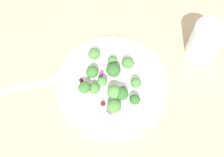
{
  "coord_description": "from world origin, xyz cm",
  "views": [
    {
      "loc": [
        -4.48,
        25.33,
        50.96
      ],
      "look_at": [
        1.25,
        2.55,
        2.7
      ],
      "focal_mm": 42.28,
      "sensor_mm": 36.0,
      "label": 1
    }
  ],
  "objects_px": {
    "broccoli_floret_2": "(113,61)",
    "fork": "(36,83)",
    "broccoli_floret_0": "(92,72)",
    "water_glass": "(206,42)",
    "plate": "(112,82)",
    "broccoli_floret_1": "(102,82)"
  },
  "relations": [
    {
      "from": "plate",
      "to": "broccoli_floret_2",
      "type": "height_order",
      "value": "broccoli_floret_2"
    },
    {
      "from": "broccoli_floret_2",
      "to": "fork",
      "type": "bearing_deg",
      "value": 28.55
    },
    {
      "from": "broccoli_floret_1",
      "to": "broccoli_floret_0",
      "type": "bearing_deg",
      "value": -32.79
    },
    {
      "from": "broccoli_floret_2",
      "to": "broccoli_floret_1",
      "type": "bearing_deg",
      "value": 81.83
    },
    {
      "from": "plate",
      "to": "water_glass",
      "type": "xyz_separation_m",
      "value": [
        -0.17,
        -0.13,
        0.03
      ]
    },
    {
      "from": "plate",
      "to": "water_glass",
      "type": "distance_m",
      "value": 0.22
    },
    {
      "from": "broccoli_floret_0",
      "to": "water_glass",
      "type": "bearing_deg",
      "value": -150.48
    },
    {
      "from": "broccoli_floret_2",
      "to": "fork",
      "type": "height_order",
      "value": "broccoli_floret_2"
    },
    {
      "from": "water_glass",
      "to": "plate",
      "type": "bearing_deg",
      "value": 35.91
    },
    {
      "from": "plate",
      "to": "broccoli_floret_2",
      "type": "bearing_deg",
      "value": -77.87
    },
    {
      "from": "broccoli_floret_2",
      "to": "fork",
      "type": "xyz_separation_m",
      "value": [
        0.15,
        0.08,
        -0.02
      ]
    },
    {
      "from": "broccoli_floret_0",
      "to": "broccoli_floret_2",
      "type": "xyz_separation_m",
      "value": [
        -0.03,
        -0.04,
        -0.0
      ]
    },
    {
      "from": "broccoli_floret_0",
      "to": "water_glass",
      "type": "relative_size",
      "value": 0.31
    },
    {
      "from": "broccoli_floret_1",
      "to": "fork",
      "type": "distance_m",
      "value": 0.15
    },
    {
      "from": "broccoli_floret_1",
      "to": "fork",
      "type": "bearing_deg",
      "value": 10.35
    },
    {
      "from": "plate",
      "to": "fork",
      "type": "height_order",
      "value": "plate"
    },
    {
      "from": "plate",
      "to": "broccoli_floret_0",
      "type": "bearing_deg",
      "value": -4.15
    },
    {
      "from": "broccoli_floret_2",
      "to": "fork",
      "type": "relative_size",
      "value": 0.12
    },
    {
      "from": "broccoli_floret_1",
      "to": "fork",
      "type": "height_order",
      "value": "broccoli_floret_1"
    },
    {
      "from": "broccoli_floret_2",
      "to": "plate",
      "type": "bearing_deg",
      "value": 102.13
    },
    {
      "from": "fork",
      "to": "water_glass",
      "type": "bearing_deg",
      "value": -153.56
    },
    {
      "from": "broccoli_floret_1",
      "to": "water_glass",
      "type": "height_order",
      "value": "water_glass"
    }
  ]
}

